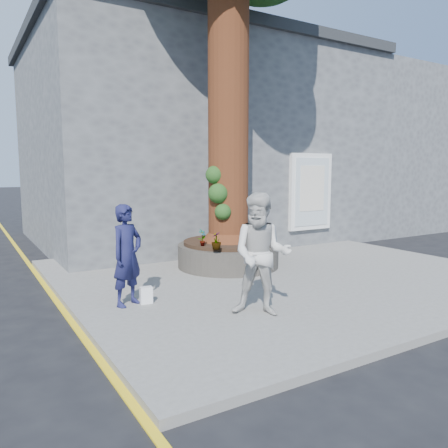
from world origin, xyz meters
TOP-DOWN VIEW (x-y plane):
  - ground at (0.00, 0.00)m, footprint 120.00×120.00m
  - pavement at (1.50, 1.00)m, footprint 9.00×8.00m
  - yellow_line at (-3.05, 1.00)m, footprint 0.10×30.00m
  - stone_shop at (2.50, 7.20)m, footprint 10.30×8.30m
  - neighbour_shop at (10.50, 7.20)m, footprint 6.00×8.00m
  - planter at (0.80, 2.00)m, footprint 2.30×2.30m
  - man at (-2.13, 0.38)m, footprint 0.72×0.63m
  - woman at (-0.54, -1.14)m, footprint 1.15×1.13m
  - shopping_bag at (-1.85, 0.30)m, footprint 0.21×0.14m
  - plant_a at (-0.05, 1.67)m, footprint 0.23×0.20m
  - plant_b at (0.85, 1.15)m, footprint 0.26×0.26m
  - plant_c at (-0.01, 1.15)m, footprint 0.28×0.28m
  - plant_d at (1.65, 2.85)m, footprint 0.28×0.31m

SIDE VIEW (x-z plane):
  - ground at x=0.00m, z-range 0.00..0.00m
  - yellow_line at x=-3.05m, z-range 0.00..0.01m
  - pavement at x=1.50m, z-range 0.00..0.12m
  - shopping_bag at x=-1.85m, z-range 0.12..0.40m
  - planter at x=0.80m, z-range 0.11..0.71m
  - plant_d at x=1.65m, z-range 0.72..1.01m
  - plant_b at x=0.85m, z-range 0.72..1.06m
  - plant_c at x=-0.01m, z-range 0.72..1.08m
  - plant_a at x=-0.05m, z-range 0.72..1.09m
  - man at x=-2.13m, z-range 0.12..1.78m
  - woman at x=-0.54m, z-range 0.12..1.99m
  - neighbour_shop at x=10.50m, z-range 0.00..6.00m
  - stone_shop at x=2.50m, z-range 0.01..6.31m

